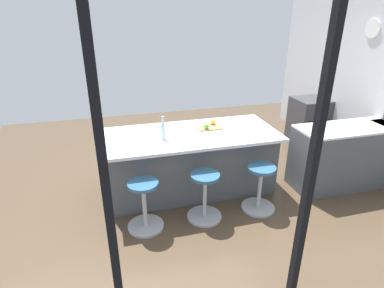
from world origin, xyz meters
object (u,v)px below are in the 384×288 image
object	(u,v)px
cutting_board	(209,127)
apple_yellow	(213,122)
stool_by_window	(260,189)
stool_middle	(205,198)
apple_green	(206,126)
kitchen_island	(190,161)
stool_near_camera	(145,207)
water_bottle	(163,131)
oven_range	(308,121)

from	to	relation	value
cutting_board	apple_yellow	bearing A→B (deg)	-138.66
stool_by_window	stool_middle	bearing A→B (deg)	0.00
cutting_board	apple_green	bearing A→B (deg)	50.57
kitchen_island	apple_yellow	distance (m)	0.65
stool_near_camera	water_bottle	xyz separation A→B (m)	(-0.35, -0.55, 0.73)
kitchen_island	cutting_board	xyz separation A→B (m)	(-0.30, -0.09, 0.46)
kitchen_island	stool_by_window	distance (m)	1.04
stool_by_window	water_bottle	bearing A→B (deg)	-25.64
kitchen_island	apple_green	world-z (taller)	apple_green
stool_middle	apple_yellow	world-z (taller)	apple_yellow
kitchen_island	water_bottle	world-z (taller)	water_bottle
kitchen_island	water_bottle	bearing A→B (deg)	21.47
stool_by_window	cutting_board	distance (m)	1.10
cutting_board	stool_near_camera	bearing A→B (deg)	37.41
apple_yellow	apple_green	size ratio (longest dim) A/B	1.07
water_bottle	apple_green	bearing A→B (deg)	-164.67
kitchen_island	apple_yellow	world-z (taller)	apple_yellow
oven_range	cutting_board	xyz separation A→B (m)	(2.33, 0.98, 0.47)
stool_near_camera	apple_green	xyz separation A→B (m)	(-0.98, -0.72, 0.66)
stool_near_camera	apple_green	bearing A→B (deg)	-143.66
oven_range	stool_near_camera	xyz separation A→B (m)	(3.37, 1.78, -0.15)
oven_range	apple_green	world-z (taller)	apple_green
apple_yellow	kitchen_island	bearing A→B (deg)	23.54
stool_middle	apple_yellow	size ratio (longest dim) A/B	7.97
oven_range	stool_by_window	world-z (taller)	oven_range
kitchen_island	stool_middle	world-z (taller)	kitchen_island
kitchen_island	stool_by_window	size ratio (longest dim) A/B	3.76
kitchen_island	cutting_board	distance (m)	0.55
stool_middle	stool_near_camera	bearing A→B (deg)	0.00
stool_by_window	water_bottle	size ratio (longest dim) A/B	2.01
cutting_board	water_bottle	bearing A→B (deg)	19.80
kitchen_island	apple_green	xyz separation A→B (m)	(-0.24, -0.02, 0.50)
cutting_board	apple_green	distance (m)	0.11
stool_by_window	stool_near_camera	world-z (taller)	same
oven_range	water_bottle	size ratio (longest dim) A/B	2.85
stool_middle	apple_green	world-z (taller)	apple_green
stool_by_window	apple_yellow	bearing A→B (deg)	-67.15
apple_green	stool_middle	bearing A→B (deg)	71.95
oven_range	stool_near_camera	bearing A→B (deg)	27.80
stool_by_window	apple_green	distance (m)	1.11
stool_middle	apple_green	bearing A→B (deg)	-108.05
stool_middle	stool_near_camera	xyz separation A→B (m)	(0.75, 0.00, 0.00)
oven_range	cutting_board	world-z (taller)	cutting_board
oven_range	water_bottle	xyz separation A→B (m)	(3.02, 1.23, 0.58)
cutting_board	apple_yellow	world-z (taller)	apple_yellow
cutting_board	stool_middle	bearing A→B (deg)	69.50
stool_near_camera	cutting_board	bearing A→B (deg)	-142.59
stool_near_camera	water_bottle	world-z (taller)	water_bottle
oven_range	stool_near_camera	distance (m)	3.82
oven_range	stool_middle	size ratio (longest dim) A/B	1.42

